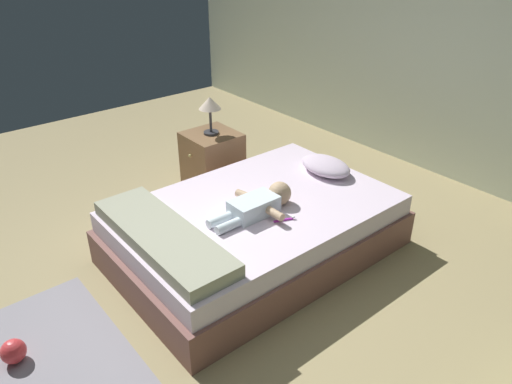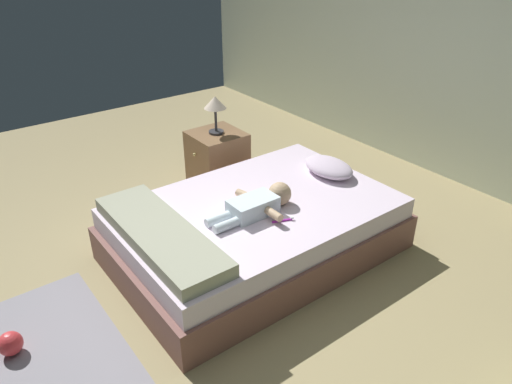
% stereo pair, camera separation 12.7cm
% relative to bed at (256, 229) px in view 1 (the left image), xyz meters
% --- Properties ---
extents(ground_plane, '(8.00, 8.00, 0.00)m').
position_rel_bed_xyz_m(ground_plane, '(0.14, -0.65, -0.21)').
color(ground_plane, tan).
extents(wall_behind_bed, '(8.00, 0.12, 2.83)m').
position_rel_bed_xyz_m(wall_behind_bed, '(0.14, 2.35, 1.20)').
color(wall_behind_bed, silver).
rests_on(wall_behind_bed, ground_plane).
extents(bed, '(1.37, 2.06, 0.43)m').
position_rel_bed_xyz_m(bed, '(0.00, 0.00, 0.00)').
color(bed, brown).
rests_on(bed, ground_plane).
extents(pillow, '(0.46, 0.30, 0.12)m').
position_rel_bed_xyz_m(pillow, '(-0.03, 0.77, 0.28)').
color(pillow, silver).
rests_on(pillow, bed).
extents(baby, '(0.48, 0.68, 0.17)m').
position_rel_bed_xyz_m(baby, '(0.10, -0.05, 0.28)').
color(baby, silver).
rests_on(baby, bed).
extents(toothbrush, '(0.07, 0.15, 0.02)m').
position_rel_bed_xyz_m(toothbrush, '(0.30, 0.01, 0.23)').
color(toothbrush, '#B028AF').
rests_on(toothbrush, bed).
extents(nightstand, '(0.46, 0.49, 0.54)m').
position_rel_bed_xyz_m(nightstand, '(-1.10, 0.38, 0.06)').
color(nightstand, brown).
rests_on(nightstand, ground_plane).
extents(lamp, '(0.20, 0.20, 0.35)m').
position_rel_bed_xyz_m(lamp, '(-1.10, 0.38, 0.60)').
color(lamp, '#333338').
rests_on(lamp, nightstand).
extents(rug, '(1.33, 1.12, 0.01)m').
position_rel_bed_xyz_m(rug, '(0.09, -1.75, -0.21)').
color(rug, gray).
rests_on(rug, ground_plane).
extents(toy_ball, '(0.14, 0.14, 0.14)m').
position_rel_bed_xyz_m(toy_ball, '(-0.06, -1.76, -0.13)').
color(toy_ball, '#D8373B').
rests_on(toy_ball, rug).
extents(blanket, '(1.23, 0.37, 0.09)m').
position_rel_bed_xyz_m(blanket, '(0.00, -0.77, 0.27)').
color(blanket, '#A1A288').
rests_on(blanket, bed).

